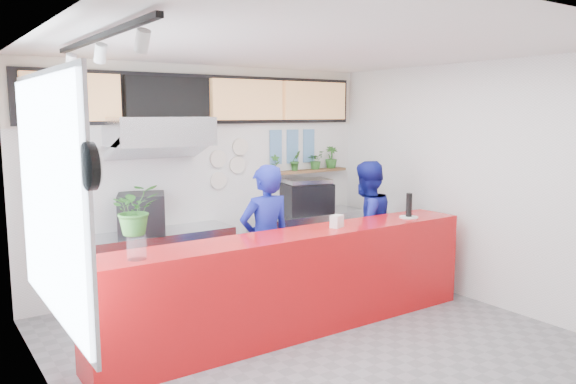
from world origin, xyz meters
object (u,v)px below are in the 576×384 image
service_counter (296,283)px  staff_right (366,227)px  pepper_mill (409,205)px  panini_oven (142,214)px  staff_center (266,242)px  espresso_machine (307,198)px

service_counter → staff_right: (1.56, 0.62, 0.33)m
staff_right → service_counter: bearing=17.8°
staff_right → pepper_mill: size_ratio=6.05×
panini_oven → staff_center: staff_center is taller
panini_oven → staff_center: size_ratio=0.31×
pepper_mill → service_counter: bearing=177.8°
panini_oven → staff_right: 2.88m
service_counter → espresso_machine: espresso_machine is taller
staff_right → panini_oven: bearing=-28.1°
panini_oven → pepper_mill: pepper_mill is taller
panini_oven → staff_right: (2.61, -1.18, -0.27)m
service_counter → staff_center: staff_center is taller
panini_oven → staff_center: 1.62m
service_counter → staff_center: (-0.04, 0.56, 0.35)m
panini_oven → staff_center: bearing=-29.7°
pepper_mill → panini_oven: bearing=145.3°
espresso_machine → staff_center: staff_center is taller
staff_center → pepper_mill: size_ratio=6.20×
service_counter → pepper_mill: bearing=-2.2°
service_counter → staff_right: size_ratio=2.57×
staff_right → pepper_mill: 0.79m
service_counter → pepper_mill: 1.79m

